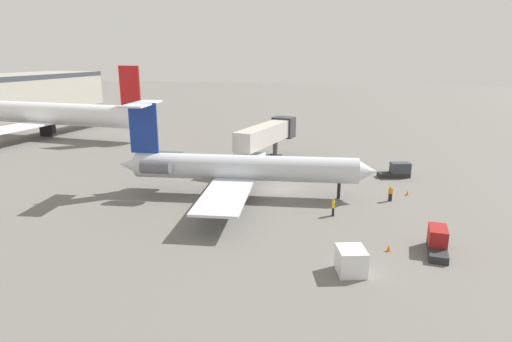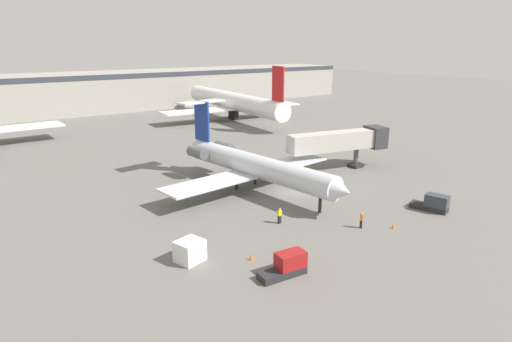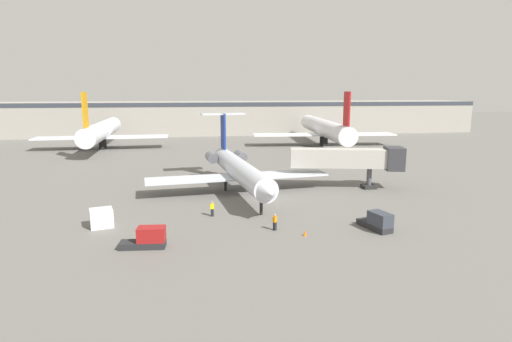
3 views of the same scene
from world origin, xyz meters
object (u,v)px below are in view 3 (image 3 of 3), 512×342
Objects in this scene: jet_bridge at (354,159)px; cargo_container_uld at (101,218)px; parked_airliner_west_mid at (324,128)px; ground_crew_marshaller at (275,222)px; regional_jet at (238,168)px; baggage_tug_trailing at (148,239)px; parked_airliner_west_end at (102,131)px; traffic_cone_near at (143,231)px; traffic_cone_mid at (305,233)px; ground_crew_loader at (212,209)px; baggage_tug_lead at (378,222)px.

jet_bridge is 6.01× the size of cargo_container_uld.
ground_crew_marshaller is at bearing -111.97° from parked_airliner_west_mid.
ground_crew_marshaller is (1.76, -16.63, -2.41)m from regional_jet.
baggage_tug_trailing is 8.46m from cargo_container_uld.
regional_jet is 0.79× the size of parked_airliner_west_end.
regional_jet is at bearing 62.16° from baggage_tug_trailing.
traffic_cone_near is 0.01× the size of parked_airliner_west_mid.
traffic_cone_near is 65.40m from parked_airliner_west_end.
baggage_tug_trailing is at bearing -166.56° from ground_crew_marshaller.
regional_jet reaches higher than traffic_cone_mid.
baggage_tug_trailing is 7.46× the size of traffic_cone_mid.
regional_jet is at bearing 179.15° from jet_bridge.
ground_crew_loader is (-20.55, -10.66, -3.39)m from jet_bridge.
ground_crew_marshaller is 3.30m from traffic_cone_mid.
ground_crew_loader is 0.05× the size of parked_airliner_west_end.
baggage_tug_lead reaches higher than traffic_cone_near.
parked_airliner_west_end is (-23.05, 58.40, 3.47)m from ground_crew_loader.
regional_jet reaches higher than baggage_tug_trailing.
baggage_tug_trailing is at bearing -125.47° from ground_crew_loader.
traffic_cone_near is at bearing 169.45° from traffic_cone_mid.
parked_airliner_west_end is (-28.98, 64.13, 3.47)m from ground_crew_marshaller.
ground_crew_marshaller is 0.64× the size of cargo_container_uld.
cargo_container_uld is (-27.46, 5.22, 0.11)m from baggage_tug_lead.
parked_airliner_west_mid reaches higher than cargo_container_uld.
ground_crew_loader is at bearing 137.58° from traffic_cone_mid.
traffic_cone_mid is 0.02× the size of parked_airliner_west_end.
parked_airliner_west_mid is (38.12, 61.59, 4.09)m from traffic_cone_near.
regional_jet is 21.80m from baggage_tug_lead.
traffic_cone_near is (-23.09, 2.32, -0.56)m from baggage_tug_lead.
traffic_cone_near is at bearing -145.15° from ground_crew_loader.
parked_airliner_west_mid reaches higher than traffic_cone_mid.
parked_airliner_west_mid reaches higher than regional_jet.
traffic_cone_near is (-27.54, -15.53, -3.97)m from jet_bridge.
jet_bridge is 29.00× the size of traffic_cone_mid.
regional_jet is 52.65× the size of traffic_cone_mid.
parked_airliner_west_mid is at bearing 68.03° from ground_crew_marshaller.
baggage_tug_lead is 7.69× the size of traffic_cone_near.
ground_crew_marshaller is at bearing 171.85° from baggage_tug_lead.
regional_jet is 52.65× the size of traffic_cone_near.
cargo_container_uld is 4.82× the size of traffic_cone_near.
traffic_cone_near is at bearing -75.76° from parked_airliner_west_end.
parked_airliner_west_mid is at bearing 58.24° from traffic_cone_near.
ground_crew_loader is at bearing 9.81° from cargo_container_uld.
baggage_tug_trailing is at bearing -117.84° from regional_jet.
regional_jet reaches higher than ground_crew_loader.
jet_bridge is 3.89× the size of baggage_tug_trailing.
traffic_cone_mid is at bearing -64.52° from parked_airliner_west_end.
traffic_cone_near and traffic_cone_mid have the same top height.
parked_airliner_west_mid is (31.13, 56.72, 3.51)m from ground_crew_loader.
baggage_tug_trailing is (-22.23, -1.43, 0.00)m from baggage_tug_lead.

